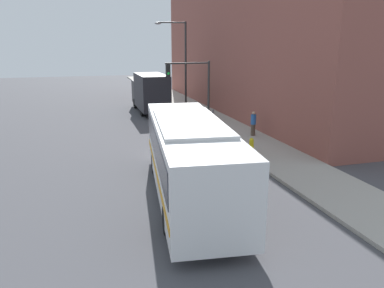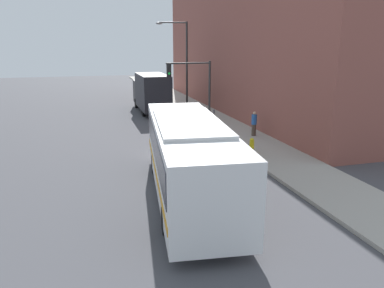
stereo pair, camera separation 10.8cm
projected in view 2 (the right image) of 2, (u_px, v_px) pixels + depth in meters
ground_plane at (180, 191)px, 15.49m from camera, size 120.00×120.00×0.00m
sidewalk at (191, 107)px, 35.67m from camera, size 3.30×70.00×0.16m
building_facade at (249, 45)px, 33.07m from camera, size 6.00×32.94×11.68m
city_bus at (189, 154)px, 14.43m from camera, size 3.78×10.34×3.14m
delivery_truck at (151, 92)px, 33.01m from camera, size 2.30×7.45×3.39m
fire_hydrant at (252, 145)px, 20.46m from camera, size 0.25×0.34×0.80m
traffic_light_pole at (194, 81)px, 26.63m from camera, size 3.28×0.35×4.59m
parking_meter at (214, 116)px, 26.17m from camera, size 0.14×0.14×1.31m
street_lamp at (183, 59)px, 32.64m from camera, size 2.78×0.28×7.59m
pedestrian_near_corner at (254, 124)px, 24.03m from camera, size 0.34×0.34×1.58m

